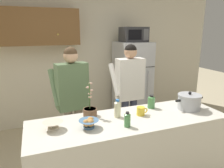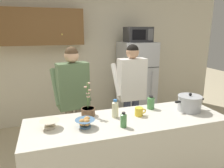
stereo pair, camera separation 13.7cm
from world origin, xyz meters
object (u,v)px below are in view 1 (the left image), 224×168
object	(u,v)px
refrigerator	(132,82)
bottle_far_corner	(151,102)
empty_bowl	(53,125)
bottle_near_edge	(117,108)
person_near_pot	(72,93)
person_by_sink	(130,85)
coffee_mug	(141,111)
potted_orchid	(90,110)
bread_bowl	(89,123)
microwave	(134,34)
cooking_pot	(189,102)
bottle_mid_counter	(127,119)

from	to	relation	value
refrigerator	bottle_far_corner	world-z (taller)	refrigerator
empty_bowl	bottle_near_edge	world-z (taller)	bottle_near_edge
person_near_pot	person_by_sink	size ratio (longest dim) A/B	0.99
person_near_pot	coffee_mug	world-z (taller)	person_near_pot
potted_orchid	coffee_mug	bearing A→B (deg)	-18.53
bread_bowl	refrigerator	bearing A→B (deg)	53.82
bottle_near_edge	bread_bowl	bearing A→B (deg)	-157.20
bottle_near_edge	microwave	bearing A→B (deg)	59.11
microwave	refrigerator	bearing A→B (deg)	90.07
person_near_pot	coffee_mug	distance (m)	1.02
microwave	empty_bowl	xyz separation A→B (m)	(-1.72, -1.79, -0.79)
refrigerator	cooking_pot	world-z (taller)	refrigerator
bottle_mid_counter	bottle_far_corner	distance (m)	0.61
cooking_pot	bottle_far_corner	xyz separation A→B (m)	(-0.40, 0.19, -0.01)
person_near_pot	bread_bowl	bearing A→B (deg)	-90.44
cooking_pot	potted_orchid	distance (m)	1.18
person_by_sink	bottle_mid_counter	size ratio (longest dim) A/B	10.70
refrigerator	bottle_far_corner	bearing A→B (deg)	-108.48
bread_bowl	potted_orchid	bearing A→B (deg)	73.00
cooking_pot	empty_bowl	size ratio (longest dim) A/B	2.00
bread_bowl	empty_bowl	xyz separation A→B (m)	(-0.33, 0.09, -0.01)
cooking_pot	bottle_near_edge	xyz separation A→B (m)	(-0.89, 0.08, 0.01)
person_near_pot	potted_orchid	distance (m)	0.64
coffee_mug	empty_bowl	bearing A→B (deg)	-179.16
bread_bowl	bottle_mid_counter	world-z (taller)	bottle_mid_counter
cooking_pot	bottle_near_edge	size ratio (longest dim) A/B	1.93
coffee_mug	bottle_near_edge	world-z (taller)	bottle_near_edge
refrigerator	bottle_far_corner	xyz separation A→B (m)	(-0.55, -1.65, 0.19)
microwave	bottle_near_edge	bearing A→B (deg)	-120.89
microwave	potted_orchid	world-z (taller)	microwave
person_by_sink	empty_bowl	xyz separation A→B (m)	(-1.24, -0.92, -0.06)
refrigerator	potted_orchid	xyz separation A→B (m)	(-1.31, -1.62, 0.18)
microwave	bread_bowl	xyz separation A→B (m)	(-1.39, -1.88, -0.78)
cooking_pot	empty_bowl	xyz separation A→B (m)	(-1.57, 0.02, -0.05)
cooking_pot	bottle_mid_counter	xyz separation A→B (m)	(-0.89, -0.17, -0.02)
cooking_pot	bottle_mid_counter	size ratio (longest dim) A/B	2.51
bottle_mid_counter	bottle_far_corner	bearing A→B (deg)	36.62
bottle_near_edge	bottle_mid_counter	distance (m)	0.25
person_near_pot	bottle_far_corner	bearing A→B (deg)	-38.35
refrigerator	bottle_mid_counter	bearing A→B (deg)	-117.30
bottle_far_corner	person_near_pot	bearing A→B (deg)	141.65
refrigerator	person_by_sink	size ratio (longest dim) A/B	0.99
person_near_pot	cooking_pot	distance (m)	1.50
person_by_sink	bottle_near_edge	size ratio (longest dim) A/B	8.23
refrigerator	bottle_mid_counter	world-z (taller)	refrigerator
refrigerator	coffee_mug	xyz separation A→B (m)	(-0.77, -1.80, 0.16)
person_near_pot	bottle_far_corner	distance (m)	1.07
person_near_pot	bottle_mid_counter	xyz separation A→B (m)	(0.35, -1.02, -0.02)
potted_orchid	refrigerator	bearing A→B (deg)	51.15
bottle_mid_counter	microwave	bearing A→B (deg)	62.45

